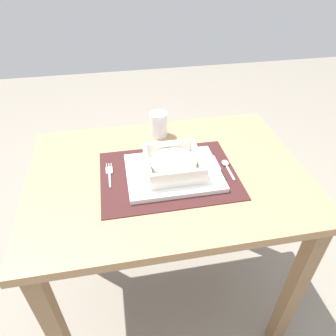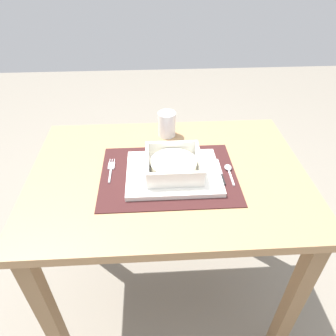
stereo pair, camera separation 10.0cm
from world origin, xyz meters
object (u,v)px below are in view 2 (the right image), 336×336
object	(u,v)px
bread_knife	(213,171)
drinking_glass	(167,125)
dining_table	(168,198)
butter_knife	(220,173)
porridge_bowl	(173,165)
fork	(111,169)
spoon	(229,170)

from	to	relation	value
bread_knife	drinking_glass	distance (m)	0.29
dining_table	drinking_glass	size ratio (longest dim) A/B	9.62
butter_knife	bread_knife	xyz separation A→B (m)	(-0.02, 0.01, -0.00)
dining_table	porridge_bowl	bearing A→B (deg)	-46.95
porridge_bowl	drinking_glass	bearing A→B (deg)	91.68
fork	spoon	size ratio (longest dim) A/B	1.20
porridge_bowl	spoon	bearing A→B (deg)	2.00
butter_knife	bread_knife	size ratio (longest dim) A/B	1.01
spoon	bread_knife	size ratio (longest dim) A/B	0.78
drinking_glass	spoon	bearing A→B (deg)	-51.57
butter_knife	bread_knife	bearing A→B (deg)	149.48
dining_table	bread_knife	bearing A→B (deg)	-5.65
spoon	drinking_glass	xyz separation A→B (m)	(-0.19, 0.24, 0.03)
porridge_bowl	spoon	distance (m)	0.19
spoon	butter_knife	distance (m)	0.03
dining_table	butter_knife	world-z (taller)	butter_knife
bread_knife	spoon	bearing A→B (deg)	-1.10
butter_knife	drinking_glass	world-z (taller)	drinking_glass
spoon	fork	bearing A→B (deg)	177.82
dining_table	fork	size ratio (longest dim) A/B	7.30
fork	drinking_glass	xyz separation A→B (m)	(0.20, 0.21, 0.04)
butter_knife	fork	bearing A→B (deg)	168.19
fork	spoon	xyz separation A→B (m)	(0.39, -0.03, 0.00)
bread_knife	drinking_glass	bearing A→B (deg)	114.02
porridge_bowl	bread_knife	world-z (taller)	porridge_bowl
porridge_bowl	bread_knife	size ratio (longest dim) A/B	1.32
fork	drinking_glass	distance (m)	0.29
porridge_bowl	spoon	xyz separation A→B (m)	(0.19, 0.01, -0.03)
porridge_bowl	fork	xyz separation A→B (m)	(-0.21, 0.04, -0.03)
porridge_bowl	bread_knife	distance (m)	0.14
spoon	bread_knife	bearing A→B (deg)	-173.38
dining_table	drinking_glass	xyz separation A→B (m)	(0.01, 0.23, 0.17)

